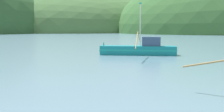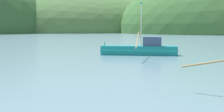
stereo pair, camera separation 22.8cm
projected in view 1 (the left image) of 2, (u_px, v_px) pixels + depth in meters
name	position (u px, v px, depth m)	size (l,w,h in m)	color
hill_far_right	(70.00, 32.00, 243.18)	(172.95, 138.36, 71.73)	#47703D
fishing_boat_teal	(140.00, 49.00, 42.32)	(11.59, 18.43, 7.78)	#147F84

